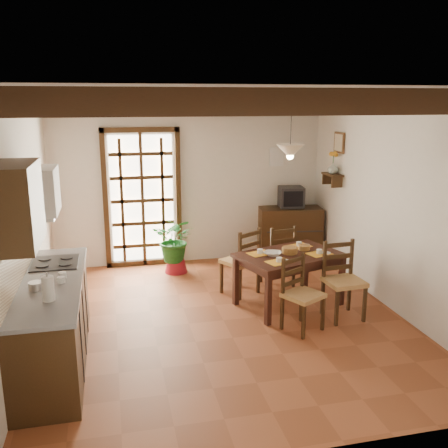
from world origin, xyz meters
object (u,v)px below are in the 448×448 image
object	(u,v)px
kitchen_counter	(53,321)
chair_far_right	(278,266)
dining_table	(289,260)
potted_plant	(175,238)
chair_near_left	(302,308)
chair_near_right	(343,295)
sideboard	(290,233)
chair_far_left	(241,273)
pendant_lamp	(290,150)
crt_tv	(291,197)

from	to	relation	value
kitchen_counter	chair_far_right	distance (m)	3.45
dining_table	potted_plant	size ratio (longest dim) A/B	0.80
dining_table	chair_near_left	distance (m)	0.83
chair_near_left	potted_plant	bearing A→B (deg)	88.42
chair_near_right	chair_far_right	world-z (taller)	chair_near_right
sideboard	kitchen_counter	bearing A→B (deg)	-133.86
chair_near_right	chair_far_left	size ratio (longest dim) A/B	1.01
chair_near_right	kitchen_counter	bearing A→B (deg)	-178.17
chair_near_right	chair_far_left	xyz separation A→B (m)	(-1.05, 1.08, -0.00)
kitchen_counter	chair_near_right	xyz separation A→B (m)	(3.45, 0.36, -0.17)
dining_table	chair_near_right	distance (m)	0.82
dining_table	pendant_lamp	world-z (taller)	pendant_lamp
crt_tv	potted_plant	bearing A→B (deg)	-163.66
chair_near_left	sideboard	world-z (taller)	sideboard
chair_far_left	chair_far_right	size ratio (longest dim) A/B	1.04
chair_far_left	sideboard	bearing A→B (deg)	-163.07
chair_far_left	crt_tv	world-z (taller)	crt_tv
kitchen_counter	chair_far_left	xyz separation A→B (m)	(2.40, 1.44, -0.17)
chair_near_right	potted_plant	world-z (taller)	potted_plant
dining_table	crt_tv	world-z (taller)	crt_tv
dining_table	chair_far_right	size ratio (longest dim) A/B	1.64
chair_near_right	chair_far_right	bearing A→B (deg)	104.35
chair_near_right	chair_near_left	bearing A→B (deg)	-165.84
kitchen_counter	crt_tv	xyz separation A→B (m)	(3.65, 2.82, 0.62)
sideboard	pendant_lamp	bearing A→B (deg)	-103.24
pendant_lamp	chair_far_left	bearing A→B (deg)	139.83
kitchen_counter	dining_table	world-z (taller)	kitchen_counter
sideboard	crt_tv	xyz separation A→B (m)	(0.00, -0.01, 0.64)
chair_far_right	potted_plant	distance (m)	1.70
chair_far_left	crt_tv	size ratio (longest dim) A/B	2.13
kitchen_counter	chair_near_right	distance (m)	3.47
chair_far_left	pendant_lamp	size ratio (longest dim) A/B	1.15
potted_plant	chair_far_right	bearing A→B (deg)	-32.65
potted_plant	chair_near_left	bearing A→B (deg)	-63.40
dining_table	pendant_lamp	size ratio (longest dim) A/B	1.81
potted_plant	sideboard	bearing A→B (deg)	7.91
chair_far_left	dining_table	bearing A→B (deg)	102.87
chair_near_right	sideboard	distance (m)	2.48
sideboard	chair_far_right	bearing A→B (deg)	-109.41
kitchen_counter	potted_plant	bearing A→B (deg)	57.56
dining_table	chair_near_left	world-z (taller)	chair_near_left
kitchen_counter	chair_near_left	distance (m)	2.83
crt_tv	pendant_lamp	xyz separation A→B (m)	(-0.73, -1.82, 0.99)
sideboard	crt_tv	world-z (taller)	crt_tv
kitchen_counter	crt_tv	world-z (taller)	kitchen_counter
chair_far_left	sideboard	distance (m)	1.87
chair_far_left	chair_near_right	bearing A→B (deg)	103.11
crt_tv	pendant_lamp	world-z (taller)	pendant_lamp
dining_table	sideboard	bearing A→B (deg)	51.25
chair_near_left	sideboard	distance (m)	2.81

